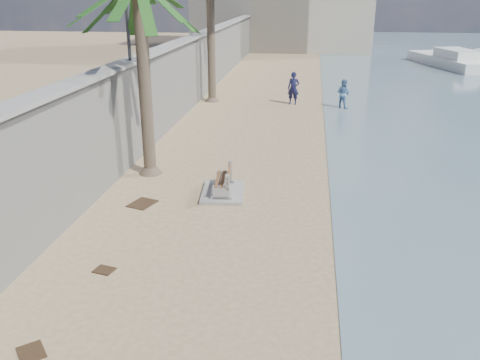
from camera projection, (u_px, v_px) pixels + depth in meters
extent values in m
cube|color=gray|center=(184.00, 77.00, 25.97)|extent=(0.45, 70.00, 3.50)
cube|color=gray|center=(182.00, 41.00, 25.34)|extent=(0.80, 70.00, 0.12)
cube|color=gray|center=(223.00, 192.00, 15.78)|extent=(1.45, 1.98, 0.10)
cylinder|color=brown|center=(145.00, 83.00, 16.45)|extent=(0.42, 0.42, 6.20)
cylinder|color=brown|center=(211.00, 35.00, 27.58)|extent=(0.44, 0.44, 7.30)
imported|color=#131536|center=(293.00, 86.00, 27.74)|extent=(0.79, 0.59, 2.02)
imported|color=#537CAC|center=(343.00, 92.00, 26.96)|extent=(1.04, 0.99, 1.70)
cube|color=#382616|center=(31.00, 352.00, 8.86)|extent=(0.66, 0.67, 0.03)
cube|color=#382616|center=(142.00, 204.00, 15.02)|extent=(0.84, 0.94, 0.03)
cube|color=#382616|center=(104.00, 270.00, 11.46)|extent=(0.51, 0.44, 0.03)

